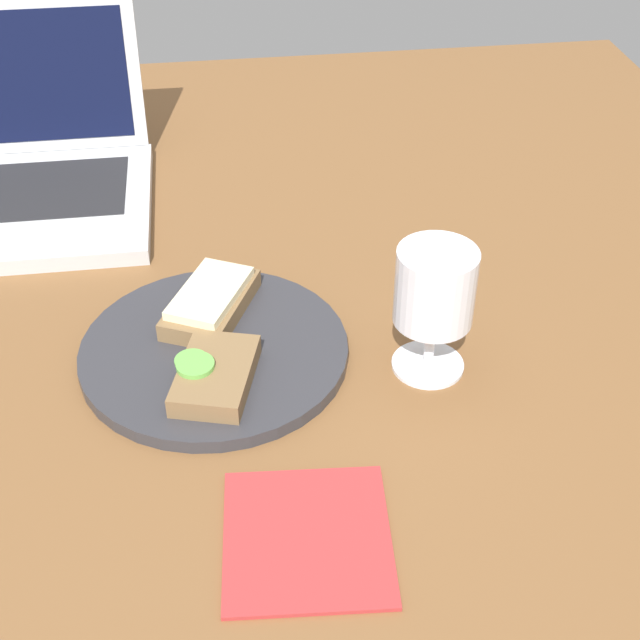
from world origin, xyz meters
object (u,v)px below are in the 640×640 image
Objects in this scene: plate at (213,351)px; laptop at (15,173)px; sandwich_with_cucumber at (213,374)px; napkin at (307,537)px; wine_glass at (435,292)px; sandwich_with_cheese at (209,301)px.

plate is 40.14cm from laptop.
laptop reaches higher than sandwich_with_cucumber.
plate is 5.62cm from sandwich_with_cucumber.
wine_glass is at bearing 53.35° from napkin.
sandwich_with_cheese is 22.99cm from wine_glass.
wine_glass reaches higher than sandwich_with_cheese.
sandwich_with_cucumber is at bearing 109.86° from napkin.
plate is at bearing -56.32° from laptop.
plate is at bearing 168.35° from wine_glass.
plate is 1.99× the size of wine_glass.
sandwich_with_cheese is (-0.03, 5.37, 1.98)cm from plate.
napkin is at bearing -74.76° from plate.
wine_glass is 24.67cm from napkin.
laptop reaches higher than wine_glass.
wine_glass is 0.95× the size of napkin.
wine_glass is at bearing -25.35° from sandwich_with_cheese.
wine_glass is at bearing -11.65° from plate.
sandwich_with_cheese is 0.97× the size of napkin.
napkin is (-13.82, -18.58, -8.51)cm from wine_glass.
sandwich_with_cheese is at bearing 89.72° from sandwich_with_cucumber.
sandwich_with_cheese is at bearing -51.57° from laptop.
napkin is at bearing -63.12° from laptop.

